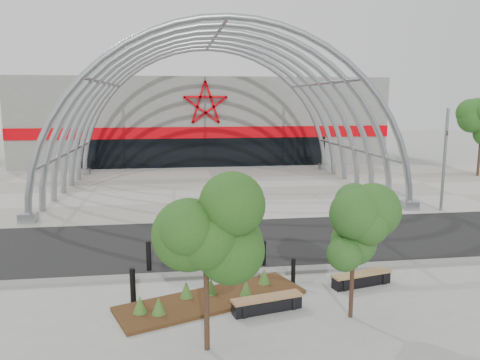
{
  "coord_description": "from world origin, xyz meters",
  "views": [
    {
      "loc": [
        -2.74,
        -15.61,
        6.04
      ],
      "look_at": [
        0.0,
        4.0,
        2.6
      ],
      "focal_mm": 35.0,
      "sensor_mm": 36.0,
      "label": 1
    }
  ],
  "objects_px": {
    "street_tree_0": "(206,230)",
    "street_tree_1": "(354,230)",
    "signal_pole": "(445,158)",
    "bollard_2": "(264,253)",
    "bench_1": "(361,279)",
    "bench_0": "(267,304)"
  },
  "relations": [
    {
      "from": "bench_1",
      "to": "bollard_2",
      "type": "bearing_deg",
      "value": 141.07
    },
    {
      "from": "signal_pole",
      "to": "street_tree_0",
      "type": "xyz_separation_m",
      "value": [
        -13.61,
        -12.48,
        0.12
      ]
    },
    {
      "from": "street_tree_0",
      "to": "street_tree_1",
      "type": "relative_size",
      "value": 1.2
    },
    {
      "from": "signal_pole",
      "to": "bench_1",
      "type": "relative_size",
      "value": 2.59
    },
    {
      "from": "street_tree_1",
      "to": "bollard_2",
      "type": "height_order",
      "value": "street_tree_1"
    },
    {
      "from": "street_tree_1",
      "to": "bollard_2",
      "type": "bearing_deg",
      "value": 110.49
    },
    {
      "from": "street_tree_1",
      "to": "bench_0",
      "type": "distance_m",
      "value": 3.29
    },
    {
      "from": "street_tree_0",
      "to": "bench_1",
      "type": "height_order",
      "value": "street_tree_0"
    },
    {
      "from": "signal_pole",
      "to": "bench_0",
      "type": "height_order",
      "value": "signal_pole"
    },
    {
      "from": "street_tree_0",
      "to": "street_tree_1",
      "type": "distance_m",
      "value": 4.29
    },
    {
      "from": "bollard_2",
      "to": "signal_pole",
      "type": "bearing_deg",
      "value": 31.94
    },
    {
      "from": "street_tree_0",
      "to": "bench_1",
      "type": "bearing_deg",
      "value": 31.68
    },
    {
      "from": "signal_pole",
      "to": "bollard_2",
      "type": "relative_size",
      "value": 5.94
    },
    {
      "from": "signal_pole",
      "to": "bench_1",
      "type": "distance_m",
      "value": 12.71
    },
    {
      "from": "signal_pole",
      "to": "bollard_2",
      "type": "bearing_deg",
      "value": -148.06
    },
    {
      "from": "street_tree_0",
      "to": "street_tree_1",
      "type": "height_order",
      "value": "street_tree_0"
    },
    {
      "from": "signal_pole",
      "to": "bench_1",
      "type": "xyz_separation_m",
      "value": [
        -8.32,
        -9.22,
        -2.69
      ]
    },
    {
      "from": "street_tree_1",
      "to": "bench_0",
      "type": "relative_size",
      "value": 1.62
    },
    {
      "from": "street_tree_1",
      "to": "bench_1",
      "type": "distance_m",
      "value": 3.33
    },
    {
      "from": "signal_pole",
      "to": "street_tree_1",
      "type": "bearing_deg",
      "value": -130.0
    },
    {
      "from": "street_tree_1",
      "to": "bench_1",
      "type": "bearing_deg",
      "value": 60.74
    },
    {
      "from": "street_tree_1",
      "to": "street_tree_0",
      "type": "bearing_deg",
      "value": -164.27
    }
  ]
}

